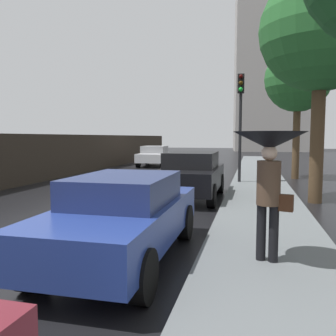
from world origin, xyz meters
TOP-DOWN VIEW (x-y plane):
  - sidewalk_strip at (5.10, 0.00)m, footprint 2.20×60.00m
  - car_blue_near_kerb at (2.82, 0.50)m, footprint 1.72×4.06m
  - car_white_mid_road at (-1.67, 18.22)m, footprint 2.03×4.02m
  - car_black_far_ahead at (2.93, 6.30)m, footprint 1.80×3.98m
  - pedestrian_with_umbrella_near at (5.03, 0.58)m, footprint 1.04×1.04m
  - traffic_light at (4.30, 9.85)m, footprint 0.26×0.39m
  - street_tree_mid at (6.79, 12.74)m, footprint 3.04×3.04m
  - street_tree_far at (6.66, 6.46)m, footprint 3.52×3.52m
  - distant_tower at (7.45, 47.26)m, footprint 11.04×7.68m

SIDE VIEW (x-z plane):
  - sidewalk_strip at x=5.10m, z-range 0.00..0.14m
  - car_blue_near_kerb at x=2.82m, z-range 0.04..1.40m
  - car_white_mid_road at x=-1.67m, z-range 0.04..1.41m
  - car_black_far_ahead at x=2.93m, z-range 0.04..1.53m
  - pedestrian_with_umbrella_near at x=5.03m, z-range 0.72..2.63m
  - traffic_light at x=4.30m, z-range 0.98..5.32m
  - street_tree_mid at x=6.79m, z-range 1.53..7.70m
  - street_tree_far at x=6.66m, z-range 1.60..8.42m
  - distant_tower at x=7.45m, z-range -2.89..36.96m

